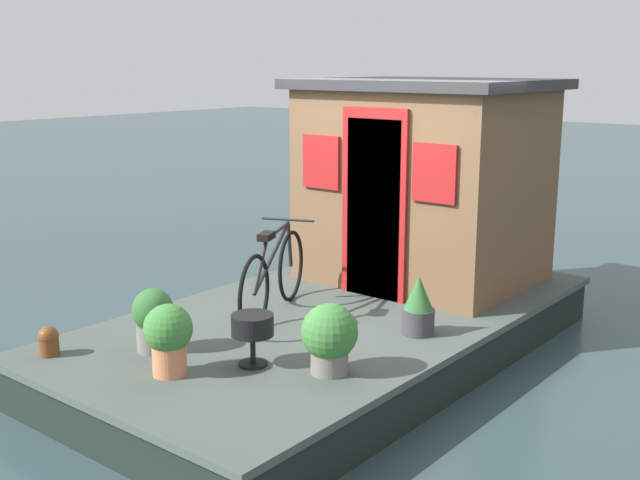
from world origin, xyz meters
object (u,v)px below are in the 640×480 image
(potted_plant_thyme, at_px, (329,336))
(charcoal_grill, at_px, (252,328))
(mooring_bollard, at_px, (49,341))
(bicycle, at_px, (274,275))
(houseboat_cabin, at_px, (424,180))
(potted_plant_fern, at_px, (418,307))
(potted_plant_mint, at_px, (168,336))
(potted_plant_rosemary, at_px, (153,319))

(potted_plant_thyme, distance_m, charcoal_grill, 0.59)
(charcoal_grill, bearing_deg, mooring_bollard, 121.68)
(bicycle, xyz_separation_m, mooring_bollard, (-1.81, 0.69, -0.26))
(bicycle, bearing_deg, houseboat_cabin, -10.20)
(charcoal_grill, bearing_deg, potted_plant_fern, -23.04)
(bicycle, bearing_deg, charcoal_grill, -145.42)
(potted_plant_mint, xyz_separation_m, potted_plant_rosemary, (0.24, 0.46, -0.03))
(bicycle, distance_m, potted_plant_fern, 1.32)
(potted_plant_rosemary, bearing_deg, houseboat_cabin, -8.75)
(charcoal_grill, bearing_deg, potted_plant_mint, 145.81)
(houseboat_cabin, height_order, potted_plant_rosemary, houseboat_cabin)
(potted_plant_thyme, relative_size, potted_plant_rosemary, 1.03)
(mooring_bollard, bearing_deg, potted_plant_thyme, -60.28)
(houseboat_cabin, relative_size, charcoal_grill, 5.92)
(houseboat_cabin, bearing_deg, mooring_bollard, 164.43)
(bicycle, relative_size, potted_plant_rosemary, 3.03)
(potted_plant_rosemary, distance_m, mooring_bollard, 0.81)
(potted_plant_rosemary, bearing_deg, bicycle, -6.47)
(houseboat_cabin, bearing_deg, charcoal_grill, -173.56)
(houseboat_cabin, height_order, charcoal_grill, houseboat_cabin)
(bicycle, relative_size, potted_plant_fern, 3.07)
(potted_plant_mint, height_order, potted_plant_fern, potted_plant_mint)
(potted_plant_mint, xyz_separation_m, potted_plant_fern, (1.87, -0.93, -0.06))
(potted_plant_rosemary, xyz_separation_m, charcoal_grill, (0.27, -0.81, 0.03))
(bicycle, height_order, potted_plant_fern, bicycle)
(houseboat_cabin, xyz_separation_m, potted_plant_mint, (-3.39, 0.02, -0.74))
(bicycle, xyz_separation_m, potted_plant_fern, (0.40, -1.25, -0.14))
(bicycle, bearing_deg, potted_plant_fern, -72.38)
(potted_plant_fern, relative_size, potted_plant_rosemary, 0.99)
(houseboat_cabin, bearing_deg, potted_plant_thyme, -161.97)
(potted_plant_mint, bearing_deg, potted_plant_thyme, -49.54)
(houseboat_cabin, xyz_separation_m, potted_plant_rosemary, (-3.14, 0.48, -0.77))
(potted_plant_mint, height_order, charcoal_grill, potted_plant_mint)
(bicycle, xyz_separation_m, potted_plant_rosemary, (-1.24, 0.14, -0.11))
(potted_plant_fern, height_order, potted_plant_rosemary, potted_plant_rosemary)
(houseboat_cabin, xyz_separation_m, charcoal_grill, (-2.88, -0.33, -0.74))
(potted_plant_mint, bearing_deg, mooring_bollard, 108.13)
(houseboat_cabin, relative_size, mooring_bollard, 10.06)
(bicycle, height_order, potted_plant_thyme, bicycle)
(bicycle, distance_m, potted_plant_rosemary, 1.25)
(bicycle, bearing_deg, potted_plant_thyme, -121.20)
(potted_plant_mint, distance_m, charcoal_grill, 0.61)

